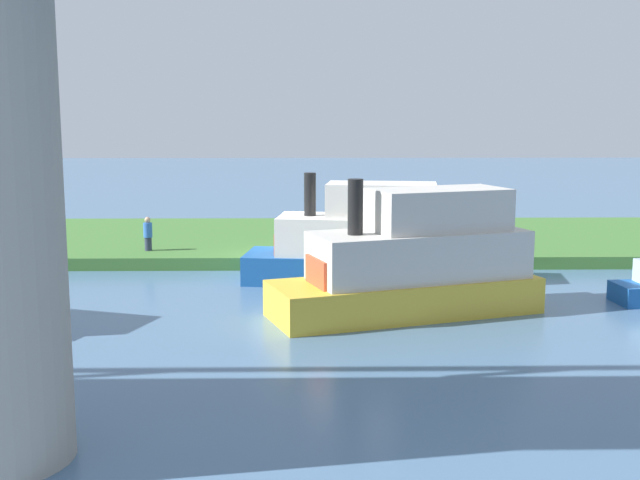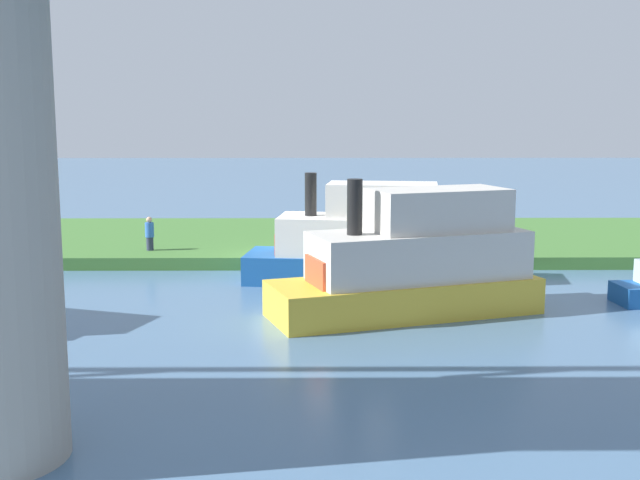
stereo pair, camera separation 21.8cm
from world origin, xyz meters
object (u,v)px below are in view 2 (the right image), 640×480
at_px(person_on_bank, 150,233).
at_px(mooring_post, 435,241).
at_px(riverboat_paddlewheel, 361,242).
at_px(pontoon_yellow, 413,264).

height_order(person_on_bank, mooring_post, person_on_bank).
bearing_deg(mooring_post, riverboat_paddlewheel, 50.75).
relative_size(person_on_bank, mooring_post, 1.85).
relative_size(mooring_post, pontoon_yellow, 0.09).
bearing_deg(person_on_bank, mooring_post, -179.71).
distance_m(person_on_bank, mooring_post, 11.78).
bearing_deg(pontoon_yellow, mooring_post, -102.92).
bearing_deg(pontoon_yellow, person_on_bank, -41.54).
xyz_separation_m(mooring_post, riverboat_paddlewheel, (3.33, 4.07, 0.59)).
relative_size(pontoon_yellow, riverboat_paddlewheel, 1.08).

